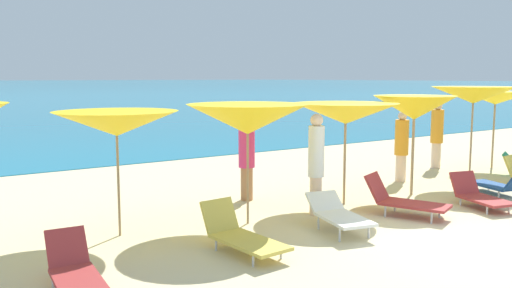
{
  "coord_description": "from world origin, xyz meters",
  "views": [
    {
      "loc": [
        -7.31,
        -4.9,
        2.58
      ],
      "look_at": [
        -1.11,
        4.18,
        1.2
      ],
      "focal_mm": 37.5,
      "sensor_mm": 36.0,
      "label": 1
    }
  ],
  "objects_px": {
    "umbrella_1": "(116,124)",
    "umbrella_5": "(473,95)",
    "beachgoer_0": "(402,145)",
    "beachgoer_2": "(247,154)",
    "umbrella_6": "(495,98)",
    "lounge_chair_0": "(339,214)",
    "umbrella_4": "(414,108)",
    "beachgoer_1": "(437,133)",
    "lounge_chair_5": "(403,199)",
    "lounge_chair_2": "(241,234)",
    "beachgoer_4": "(316,160)",
    "umbrella_3": "(346,114)",
    "lounge_chair_7": "(500,185)",
    "lounge_chair_4": "(75,270)",
    "umbrella_2": "(248,119)",
    "lounge_chair_8": "(479,195)"
  },
  "relations": [
    {
      "from": "umbrella_2",
      "to": "lounge_chair_8",
      "type": "xyz_separation_m",
      "value": [
        4.46,
        -1.61,
        -1.6
      ]
    },
    {
      "from": "umbrella_1",
      "to": "umbrella_3",
      "type": "bearing_deg",
      "value": -6.07
    },
    {
      "from": "lounge_chair_0",
      "to": "umbrella_1",
      "type": "bearing_deg",
      "value": 163.67
    },
    {
      "from": "umbrella_3",
      "to": "beachgoer_2",
      "type": "bearing_deg",
      "value": 134.75
    },
    {
      "from": "umbrella_1",
      "to": "umbrella_3",
      "type": "distance_m",
      "value": 4.57
    },
    {
      "from": "lounge_chair_0",
      "to": "beachgoer_1",
      "type": "height_order",
      "value": "beachgoer_1"
    },
    {
      "from": "lounge_chair_5",
      "to": "beachgoer_2",
      "type": "relative_size",
      "value": 0.88
    },
    {
      "from": "umbrella_2",
      "to": "lounge_chair_4",
      "type": "bearing_deg",
      "value": -158.33
    },
    {
      "from": "beachgoer_0",
      "to": "lounge_chair_2",
      "type": "bearing_deg",
      "value": -16.28
    },
    {
      "from": "lounge_chair_8",
      "to": "lounge_chair_4",
      "type": "bearing_deg",
      "value": -166.36
    },
    {
      "from": "umbrella_2",
      "to": "beachgoer_1",
      "type": "relative_size",
      "value": 1.19
    },
    {
      "from": "umbrella_1",
      "to": "lounge_chair_2",
      "type": "xyz_separation_m",
      "value": [
        1.19,
        -1.8,
        -1.58
      ]
    },
    {
      "from": "umbrella_1",
      "to": "lounge_chair_8",
      "type": "height_order",
      "value": "umbrella_1"
    },
    {
      "from": "lounge_chair_5",
      "to": "beachgoer_0",
      "type": "relative_size",
      "value": 0.93
    },
    {
      "from": "umbrella_5",
      "to": "beachgoer_2",
      "type": "distance_m",
      "value": 5.85
    },
    {
      "from": "beachgoer_0",
      "to": "beachgoer_1",
      "type": "distance_m",
      "value": 2.51
    },
    {
      "from": "umbrella_2",
      "to": "lounge_chair_2",
      "type": "bearing_deg",
      "value": -127.37
    },
    {
      "from": "beachgoer_0",
      "to": "beachgoer_4",
      "type": "relative_size",
      "value": 0.91
    },
    {
      "from": "umbrella_5",
      "to": "lounge_chair_8",
      "type": "height_order",
      "value": "umbrella_5"
    },
    {
      "from": "lounge_chair_0",
      "to": "lounge_chair_5",
      "type": "relative_size",
      "value": 0.95
    },
    {
      "from": "umbrella_2",
      "to": "beachgoer_1",
      "type": "height_order",
      "value": "umbrella_2"
    },
    {
      "from": "lounge_chair_0",
      "to": "beachgoer_2",
      "type": "distance_m",
      "value": 2.87
    },
    {
      "from": "umbrella_3",
      "to": "lounge_chair_5",
      "type": "relative_size",
      "value": 1.42
    },
    {
      "from": "umbrella_6",
      "to": "lounge_chair_0",
      "type": "height_order",
      "value": "umbrella_6"
    },
    {
      "from": "umbrella_6",
      "to": "lounge_chair_2",
      "type": "height_order",
      "value": "umbrella_6"
    },
    {
      "from": "umbrella_2",
      "to": "lounge_chair_5",
      "type": "xyz_separation_m",
      "value": [
        2.68,
        -1.2,
        -1.54
      ]
    },
    {
      "from": "umbrella_1",
      "to": "umbrella_5",
      "type": "bearing_deg",
      "value": -3.89
    },
    {
      "from": "umbrella_2",
      "to": "lounge_chair_8",
      "type": "height_order",
      "value": "umbrella_2"
    },
    {
      "from": "beachgoer_0",
      "to": "beachgoer_2",
      "type": "distance_m",
      "value": 4.3
    },
    {
      "from": "umbrella_3",
      "to": "lounge_chair_2",
      "type": "bearing_deg",
      "value": -158.46
    },
    {
      "from": "umbrella_5",
      "to": "umbrella_6",
      "type": "xyz_separation_m",
      "value": [
        2.49,
        0.96,
        -0.15
      ]
    },
    {
      "from": "umbrella_5",
      "to": "lounge_chair_4",
      "type": "height_order",
      "value": "umbrella_5"
    },
    {
      "from": "umbrella_5",
      "to": "lounge_chair_0",
      "type": "relative_size",
      "value": 1.53
    },
    {
      "from": "beachgoer_4",
      "to": "lounge_chair_7",
      "type": "bearing_deg",
      "value": -163.99
    },
    {
      "from": "lounge_chair_8",
      "to": "beachgoer_0",
      "type": "height_order",
      "value": "beachgoer_0"
    },
    {
      "from": "lounge_chair_4",
      "to": "lounge_chair_8",
      "type": "distance_m",
      "value": 7.86
    },
    {
      "from": "umbrella_3",
      "to": "umbrella_2",
      "type": "bearing_deg",
      "value": -177.83
    },
    {
      "from": "umbrella_5",
      "to": "lounge_chair_7",
      "type": "xyz_separation_m",
      "value": [
        -0.69,
        -1.2,
        -1.91
      ]
    },
    {
      "from": "umbrella_2",
      "to": "lounge_chair_7",
      "type": "xyz_separation_m",
      "value": [
        5.81,
        -1.21,
        -1.61
      ]
    },
    {
      "from": "umbrella_4",
      "to": "lounge_chair_0",
      "type": "height_order",
      "value": "umbrella_4"
    },
    {
      "from": "umbrella_2",
      "to": "umbrella_5",
      "type": "height_order",
      "value": "umbrella_5"
    },
    {
      "from": "lounge_chair_0",
      "to": "umbrella_2",
      "type": "bearing_deg",
      "value": 142.4
    },
    {
      "from": "umbrella_4",
      "to": "beachgoer_1",
      "type": "bearing_deg",
      "value": 29.72
    },
    {
      "from": "umbrella_3",
      "to": "beachgoer_2",
      "type": "distance_m",
      "value": 2.21
    },
    {
      "from": "lounge_chair_7",
      "to": "beachgoer_2",
      "type": "relative_size",
      "value": 0.83
    },
    {
      "from": "beachgoer_0",
      "to": "beachgoer_2",
      "type": "xyz_separation_m",
      "value": [
        -4.28,
        0.45,
        0.05
      ]
    },
    {
      "from": "lounge_chair_2",
      "to": "beachgoer_4",
      "type": "distance_m",
      "value": 2.65
    },
    {
      "from": "umbrella_4",
      "to": "umbrella_5",
      "type": "relative_size",
      "value": 0.93
    },
    {
      "from": "lounge_chair_7",
      "to": "beachgoer_2",
      "type": "distance_m",
      "value": 5.6
    },
    {
      "from": "lounge_chair_4",
      "to": "lounge_chair_8",
      "type": "relative_size",
      "value": 1.02
    }
  ]
}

